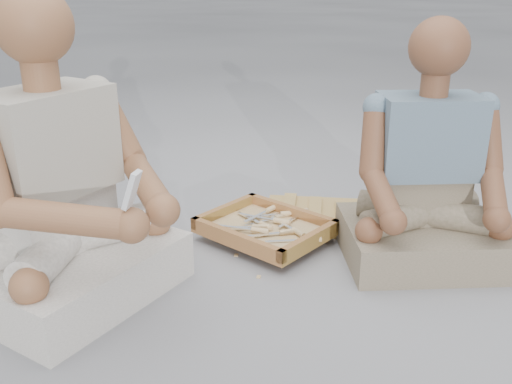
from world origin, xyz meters
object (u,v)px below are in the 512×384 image
(carved_panel, at_px, (329,217))
(craftsman, at_px, (65,201))
(tool_tray, at_px, (265,228))
(companion, at_px, (426,185))

(carved_panel, bearing_deg, craftsman, -126.53)
(tool_tray, relative_size, craftsman, 0.58)
(companion, bearing_deg, tool_tray, -16.42)
(craftsman, height_order, companion, craftsman)
(craftsman, bearing_deg, tool_tray, 154.12)
(carved_panel, distance_m, companion, 0.54)
(craftsman, distance_m, companion, 1.28)
(carved_panel, bearing_deg, companion, -28.93)
(companion, bearing_deg, craftsman, 8.85)
(companion, bearing_deg, carved_panel, -52.36)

